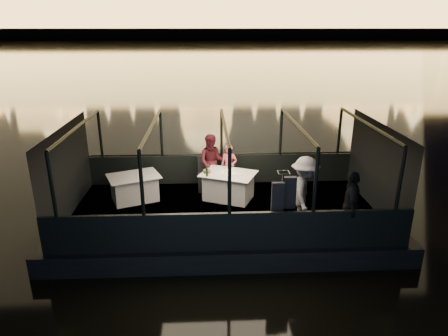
{
  "coord_description": "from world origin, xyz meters",
  "views": [
    {
      "loc": [
        -0.48,
        -9.61,
        5.14
      ],
      "look_at": [
        0.0,
        0.4,
        1.55
      ],
      "focal_mm": 32.0,
      "sensor_mm": 36.0,
      "label": 1
    }
  ],
  "objects_px": {
    "dining_table_central": "(228,186)",
    "person_woman_coral": "(229,165)",
    "chair_port_left": "(206,176)",
    "passenger_stripe": "(304,195)",
    "dining_table_aft": "(134,187)",
    "person_man_maroon": "(212,165)",
    "chair_port_right": "(230,176)",
    "passenger_dark": "(351,205)",
    "wine_bottle": "(207,171)",
    "coat_stand": "(282,207)"
  },
  "relations": [
    {
      "from": "chair_port_left",
      "to": "chair_port_right",
      "type": "relative_size",
      "value": 1.06
    },
    {
      "from": "chair_port_left",
      "to": "passenger_stripe",
      "type": "height_order",
      "value": "passenger_stripe"
    },
    {
      "from": "passenger_dark",
      "to": "passenger_stripe",
      "type": "bearing_deg",
      "value": -108.89
    },
    {
      "from": "coat_stand",
      "to": "person_man_maroon",
      "type": "relative_size",
      "value": 1.04
    },
    {
      "from": "chair_port_right",
      "to": "passenger_stripe",
      "type": "bearing_deg",
      "value": -70.03
    },
    {
      "from": "dining_table_aft",
      "to": "person_man_maroon",
      "type": "height_order",
      "value": "person_man_maroon"
    },
    {
      "from": "coat_stand",
      "to": "person_woman_coral",
      "type": "relative_size",
      "value": 1.27
    },
    {
      "from": "person_woman_coral",
      "to": "person_man_maroon",
      "type": "distance_m",
      "value": 0.49
    },
    {
      "from": "dining_table_aft",
      "to": "wine_bottle",
      "type": "distance_m",
      "value": 2.11
    },
    {
      "from": "chair_port_left",
      "to": "passenger_dark",
      "type": "distance_m",
      "value": 4.45
    },
    {
      "from": "chair_port_left",
      "to": "chair_port_right",
      "type": "height_order",
      "value": "chair_port_left"
    },
    {
      "from": "dining_table_aft",
      "to": "passenger_stripe",
      "type": "distance_m",
      "value": 4.71
    },
    {
      "from": "person_woman_coral",
      "to": "passenger_stripe",
      "type": "relative_size",
      "value": 0.77
    },
    {
      "from": "dining_table_aft",
      "to": "chair_port_right",
      "type": "height_order",
      "value": "chair_port_right"
    },
    {
      "from": "passenger_dark",
      "to": "wine_bottle",
      "type": "relative_size",
      "value": 5.56
    },
    {
      "from": "dining_table_central",
      "to": "dining_table_aft",
      "type": "relative_size",
      "value": 1.06
    },
    {
      "from": "chair_port_right",
      "to": "wine_bottle",
      "type": "relative_size",
      "value": 3.13
    },
    {
      "from": "passenger_dark",
      "to": "person_man_maroon",
      "type": "bearing_deg",
      "value": -121.14
    },
    {
      "from": "coat_stand",
      "to": "person_woman_coral",
      "type": "distance_m",
      "value": 3.37
    },
    {
      "from": "person_man_maroon",
      "to": "passenger_stripe",
      "type": "height_order",
      "value": "passenger_stripe"
    },
    {
      "from": "chair_port_left",
      "to": "dining_table_central",
      "type": "bearing_deg",
      "value": -48.09
    },
    {
      "from": "dining_table_central",
      "to": "passenger_stripe",
      "type": "height_order",
      "value": "passenger_stripe"
    },
    {
      "from": "coat_stand",
      "to": "person_man_maroon",
      "type": "bearing_deg",
      "value": 114.2
    },
    {
      "from": "dining_table_aft",
      "to": "wine_bottle",
      "type": "relative_size",
      "value": 4.61
    },
    {
      "from": "passenger_stripe",
      "to": "wine_bottle",
      "type": "xyz_separation_m",
      "value": [
        -2.29,
        1.56,
        0.06
      ]
    },
    {
      "from": "person_man_maroon",
      "to": "passenger_dark",
      "type": "bearing_deg",
      "value": -43.22
    },
    {
      "from": "chair_port_right",
      "to": "person_man_maroon",
      "type": "height_order",
      "value": "person_man_maroon"
    },
    {
      "from": "person_woman_coral",
      "to": "passenger_stripe",
      "type": "xyz_separation_m",
      "value": [
        1.65,
        -2.48,
        0.1
      ]
    },
    {
      "from": "dining_table_central",
      "to": "wine_bottle",
      "type": "bearing_deg",
      "value": -161.65
    },
    {
      "from": "person_woman_coral",
      "to": "passenger_dark",
      "type": "distance_m",
      "value": 4.01
    },
    {
      "from": "dining_table_central",
      "to": "chair_port_right",
      "type": "bearing_deg",
      "value": 83.73
    },
    {
      "from": "chair_port_left",
      "to": "person_woman_coral",
      "type": "relative_size",
      "value": 0.71
    },
    {
      "from": "person_woman_coral",
      "to": "wine_bottle",
      "type": "bearing_deg",
      "value": -110.59
    },
    {
      "from": "dining_table_central",
      "to": "coat_stand",
      "type": "xyz_separation_m",
      "value": [
        1.02,
        -2.5,
        0.51
      ]
    },
    {
      "from": "dining_table_aft",
      "to": "chair_port_left",
      "type": "xyz_separation_m",
      "value": [
        1.99,
        0.62,
        0.06
      ]
    },
    {
      "from": "dining_table_central",
      "to": "wine_bottle",
      "type": "height_order",
      "value": "wine_bottle"
    },
    {
      "from": "coat_stand",
      "to": "passenger_dark",
      "type": "bearing_deg",
      "value": 4.98
    },
    {
      "from": "dining_table_central",
      "to": "chair_port_left",
      "type": "relative_size",
      "value": 1.48
    },
    {
      "from": "passenger_dark",
      "to": "wine_bottle",
      "type": "distance_m",
      "value": 3.87
    },
    {
      "from": "chair_port_left",
      "to": "wine_bottle",
      "type": "xyz_separation_m",
      "value": [
        0.04,
        -0.85,
        0.47
      ]
    },
    {
      "from": "chair_port_right",
      "to": "coat_stand",
      "type": "distance_m",
      "value": 3.33
    },
    {
      "from": "dining_table_central",
      "to": "chair_port_right",
      "type": "distance_m",
      "value": 0.66
    },
    {
      "from": "chair_port_right",
      "to": "passenger_stripe",
      "type": "height_order",
      "value": "passenger_stripe"
    },
    {
      "from": "person_woman_coral",
      "to": "passenger_dark",
      "type": "xyz_separation_m",
      "value": [
        2.56,
        -3.09,
        0.1
      ]
    },
    {
      "from": "dining_table_aft",
      "to": "person_woman_coral",
      "type": "distance_m",
      "value": 2.79
    },
    {
      "from": "coat_stand",
      "to": "dining_table_central",
      "type": "bearing_deg",
      "value": 112.26
    },
    {
      "from": "dining_table_central",
      "to": "coat_stand",
      "type": "distance_m",
      "value": 2.75
    },
    {
      "from": "dining_table_central",
      "to": "person_woman_coral",
      "type": "height_order",
      "value": "person_woman_coral"
    },
    {
      "from": "passenger_dark",
      "to": "wine_bottle",
      "type": "xyz_separation_m",
      "value": [
        -3.21,
        2.17,
        0.06
      ]
    },
    {
      "from": "dining_table_central",
      "to": "person_woman_coral",
      "type": "distance_m",
      "value": 0.81
    }
  ]
}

